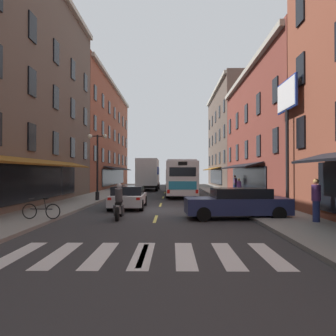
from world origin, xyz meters
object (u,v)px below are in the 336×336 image
(box_truck, at_px, (148,174))
(sedan_mid, at_px, (237,203))
(street_lamp_twin, at_px, (97,163))
(billboard_sign, at_px, (287,111))
(motorcycle_rider, at_px, (119,204))
(transit_bus, at_px, (179,177))
(pedestrian_mid, at_px, (239,188))
(pedestrian_near, at_px, (235,184))
(pedestrian_far, at_px, (316,200))
(bicycle_near, at_px, (41,211))
(sedan_near, at_px, (128,197))

(box_truck, distance_m, sedan_mid, 24.70)
(box_truck, height_order, street_lamp_twin, street_lamp_twin)
(billboard_sign, height_order, sedan_mid, billboard_sign)
(billboard_sign, xyz_separation_m, sedan_mid, (-3.22, -2.46, -4.80))
(box_truck, xyz_separation_m, motorcycle_rider, (0.41, -24.11, -1.26))
(transit_bus, distance_m, pedestrian_mid, 7.61)
(transit_bus, relative_size, motorcycle_rider, 6.00)
(sedan_mid, distance_m, street_lamp_twin, 12.19)
(box_truck, bearing_deg, street_lamp_twin, -99.57)
(sedan_mid, xyz_separation_m, pedestrian_near, (2.99, 15.79, 0.35))
(motorcycle_rider, distance_m, pedestrian_far, 8.54)
(pedestrian_mid, bearing_deg, billboard_sign, -110.02)
(bicycle_near, xyz_separation_m, pedestrian_near, (11.73, 16.99, 0.58))
(pedestrian_near, relative_size, street_lamp_twin, 0.36)
(billboard_sign, relative_size, pedestrian_near, 4.01)
(billboard_sign, xyz_separation_m, sedan_near, (-8.92, 1.82, -4.85))
(pedestrian_mid, bearing_deg, motorcycle_rider, -156.64)
(billboard_sign, distance_m, bicycle_near, 13.48)
(box_truck, distance_m, street_lamp_twin, 15.77)
(pedestrian_mid, bearing_deg, box_truck, 90.49)
(box_truck, bearing_deg, pedestrian_far, -71.23)
(pedestrian_near, distance_m, pedestrian_far, 17.65)
(motorcycle_rider, bearing_deg, bicycle_near, -162.12)
(motorcycle_rider, xyz_separation_m, bicycle_near, (-3.21, -1.04, -0.21))
(sedan_mid, relative_size, motorcycle_rider, 2.35)
(motorcycle_rider, xyz_separation_m, pedestrian_far, (8.36, -1.70, 0.34))
(billboard_sign, distance_m, pedestrian_mid, 8.63)
(sedan_near, bearing_deg, motorcycle_rider, -87.82)
(sedan_mid, distance_m, motorcycle_rider, 5.53)
(pedestrian_mid, xyz_separation_m, street_lamp_twin, (-10.65, -1.26, 1.90))
(sedan_near, relative_size, street_lamp_twin, 0.91)
(pedestrian_near, bearing_deg, pedestrian_far, -96.09)
(billboard_sign, relative_size, box_truck, 0.89)
(bicycle_near, relative_size, street_lamp_twin, 0.35)
(box_truck, relative_size, bicycle_near, 4.63)
(box_truck, bearing_deg, sedan_near, -89.31)
(pedestrian_near, distance_m, street_lamp_twin, 13.81)
(sedan_near, bearing_deg, bicycle_near, -119.05)
(transit_bus, height_order, box_truck, box_truck)
(sedan_mid, distance_m, pedestrian_near, 16.08)
(sedan_near, relative_size, motorcycle_rider, 2.13)
(street_lamp_twin, bearing_deg, bicycle_near, -91.11)
(pedestrian_far, xyz_separation_m, street_lamp_twin, (-11.39, 10.28, 1.79))
(transit_bus, bearing_deg, billboard_sign, -67.33)
(sedan_near, distance_m, pedestrian_far, 10.52)
(sedan_mid, height_order, pedestrian_mid, pedestrian_mid)
(box_truck, relative_size, motorcycle_rider, 3.83)
(pedestrian_near, relative_size, pedestrian_far, 1.00)
(motorcycle_rider, distance_m, pedestrian_near, 18.09)
(transit_bus, relative_size, pedestrian_near, 7.05)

